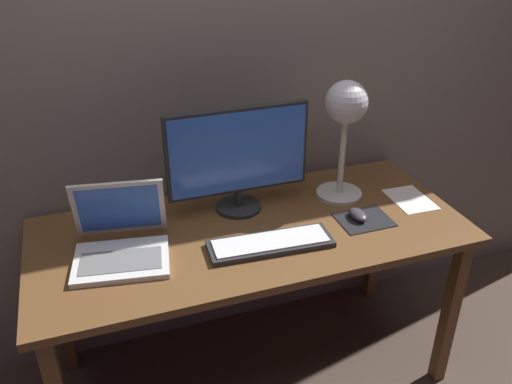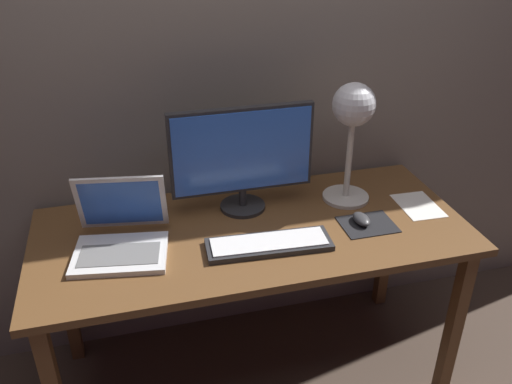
% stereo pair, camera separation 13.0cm
% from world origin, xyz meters
% --- Properties ---
extents(ground_plane, '(4.80, 4.80, 0.00)m').
position_xyz_m(ground_plane, '(0.00, 0.00, 0.00)').
color(ground_plane, '#47382D').
rests_on(ground_plane, ground).
extents(back_wall, '(4.80, 0.06, 2.60)m').
position_xyz_m(back_wall, '(0.00, 0.40, 1.30)').
color(back_wall, gray).
rests_on(back_wall, ground).
extents(desk, '(1.60, 0.70, 0.74)m').
position_xyz_m(desk, '(0.00, 0.00, 0.66)').
color(desk, brown).
rests_on(desk, ground).
extents(monitor, '(0.55, 0.18, 0.42)m').
position_xyz_m(monitor, '(0.00, 0.15, 0.97)').
color(monitor, '#28282B').
rests_on(monitor, desk).
extents(keyboard_main, '(0.45, 0.17, 0.03)m').
position_xyz_m(keyboard_main, '(0.03, -0.13, 0.75)').
color(keyboard_main, '#28282B').
rests_on(keyboard_main, desk).
extents(laptop, '(0.36, 0.34, 0.25)m').
position_xyz_m(laptop, '(-0.47, 0.01, 0.81)').
color(laptop, silver).
rests_on(laptop, desk).
extents(desk_lamp, '(0.19, 0.19, 0.48)m').
position_xyz_m(desk_lamp, '(0.42, 0.12, 1.09)').
color(desk_lamp, beige).
rests_on(desk_lamp, desk).
extents(mousepad, '(0.20, 0.16, 0.00)m').
position_xyz_m(mousepad, '(0.42, -0.09, 0.74)').
color(mousepad, black).
rests_on(mousepad, desk).
extents(mouse, '(0.06, 0.10, 0.03)m').
position_xyz_m(mouse, '(0.40, -0.07, 0.76)').
color(mouse, '#38383A').
rests_on(mouse, mousepad).
extents(paper_sheet_near_mouse, '(0.15, 0.21, 0.00)m').
position_xyz_m(paper_sheet_near_mouse, '(0.68, -0.01, 0.74)').
color(paper_sheet_near_mouse, white).
rests_on(paper_sheet_near_mouse, desk).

